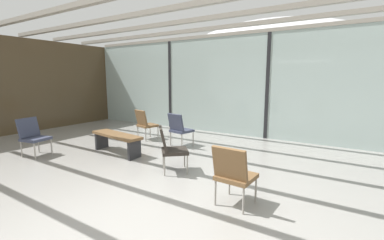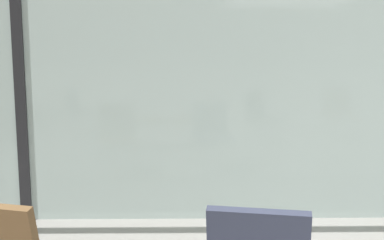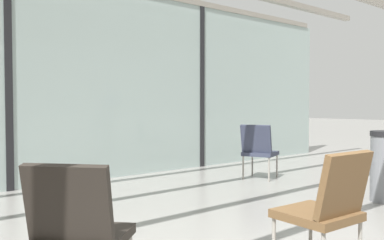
{
  "view_description": "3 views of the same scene",
  "coord_description": "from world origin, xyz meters",
  "views": [
    {
      "loc": [
        2.14,
        -2.32,
        1.76
      ],
      "look_at": [
        -1.18,
        2.96,
        0.75
      ],
      "focal_mm": 24.15,
      "sensor_mm": 36.0,
      "label": 1
    },
    {
      "loc": [
        -2.0,
        0.79,
        1.6
      ],
      "look_at": [
        -1.9,
        7.69,
        0.58
      ],
      "focal_mm": 44.77,
      "sensor_mm": 36.0,
      "label": 2
    },
    {
      "loc": [
        -1.7,
        -0.75,
        1.18
      ],
      "look_at": [
        0.7,
        2.12,
        1.04
      ],
      "focal_mm": 38.68,
      "sensor_mm": 36.0,
      "label": 3
    }
  ],
  "objects": [
    {
      "name": "parked_airplane",
      "position": [
        -1.78,
        10.13,
        2.24
      ],
      "size": [
        11.18,
        4.47,
        4.47
      ],
      "color": "silver",
      "rests_on": "ground"
    },
    {
      "name": "window_mullion_0",
      "position": [
        -3.5,
        5.2,
        1.52
      ],
      "size": [
        0.1,
        0.12,
        3.04
      ],
      "primitive_type": "cube",
      "color": "black",
      "rests_on": "ground"
    }
  ]
}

